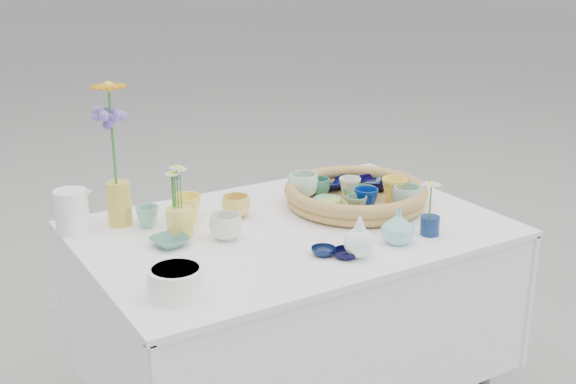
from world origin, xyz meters
TOP-DOWN VIEW (x-y plane):
  - wicker_tray at (0.28, 0.05)m, footprint 0.47×0.47m
  - tray_ceramic_0 at (0.29, 0.21)m, footprint 0.16×0.16m
  - tray_ceramic_1 at (0.41, 0.12)m, footprint 0.12×0.12m
  - tray_ceramic_2 at (0.39, -0.02)m, footprint 0.11×0.11m
  - tray_ceramic_3 at (0.31, 0.06)m, footprint 0.13×0.13m
  - tray_ceramic_4 at (0.20, -0.06)m, footprint 0.08×0.08m
  - tray_ceramic_5 at (0.17, 0.05)m, footprint 0.11×0.11m
  - tray_ceramic_6 at (0.15, 0.18)m, footprint 0.11×0.11m
  - tray_ceramic_7 at (0.28, 0.09)m, footprint 0.10×0.10m
  - tray_ceramic_8 at (0.40, 0.15)m, footprint 0.11×0.11m
  - tray_ceramic_9 at (0.25, -0.04)m, footprint 0.08×0.08m
  - tray_ceramic_10 at (0.17, 0.03)m, footprint 0.09×0.09m
  - tray_ceramic_11 at (0.38, -0.10)m, footprint 0.09×0.09m
  - tray_ceramic_12 at (0.21, 0.16)m, footprint 0.08×0.08m
  - loose_ceramic_0 at (-0.26, 0.20)m, footprint 0.12×0.12m
  - loose_ceramic_1 at (-0.11, 0.16)m, footprint 0.11×0.11m
  - loose_ceramic_2 at (-0.38, 0.05)m, footprint 0.12×0.12m
  - loose_ceramic_3 at (-0.22, 0.01)m, footprint 0.10×0.10m
  - loose_ceramic_4 at (-0.04, -0.24)m, footprint 0.08×0.08m
  - loose_ceramic_5 at (-0.38, 0.22)m, footprint 0.09×0.09m
  - loose_ceramic_6 at (0.00, -0.28)m, footprint 0.09×0.09m
  - fluted_bowl at (-0.49, -0.26)m, footprint 0.18×0.18m
  - bud_vase_paleblue at (0.04, -0.30)m, footprint 0.09×0.09m
  - bud_vase_seafoam at (0.19, -0.27)m, footprint 0.12×0.12m
  - bud_vase_cobalt at (0.32, -0.27)m, footprint 0.07×0.07m
  - single_daisy at (0.30, -0.28)m, footprint 0.09×0.09m
  - tall_vase_yellow at (-0.44, 0.29)m, footprint 0.09×0.09m
  - gerbera at (-0.45, 0.28)m, footprint 0.15×0.15m
  - hydrangea at (-0.45, 0.28)m, footprint 0.09×0.09m
  - white_pitcher at (-0.59, 0.30)m, footprint 0.15×0.12m
  - daisy_cup at (-0.32, 0.11)m, footprint 0.09×0.09m
  - daisy_posy at (-0.32, 0.12)m, footprint 0.10×0.10m

SIDE VIEW (x-z plane):
  - loose_ceramic_4 at x=-0.04m, z-range 0.77..0.79m
  - loose_ceramic_6 at x=0.00m, z-range 0.77..0.79m
  - loose_ceramic_2 at x=-0.38m, z-range 0.77..0.79m
  - bud_vase_cobalt at x=0.32m, z-range 0.77..0.82m
  - tray_ceramic_10 at x=0.17m, z-range 0.78..0.81m
  - tray_ceramic_5 at x=0.17m, z-range 0.78..0.81m
  - loose_ceramic_5 at x=-0.38m, z-range 0.77..0.83m
  - tray_ceramic_8 at x=0.40m, z-range 0.78..0.81m
  - tray_ceramic_0 at x=0.29m, z-range 0.78..0.82m
  - loose_ceramic_1 at x=-0.11m, z-range 0.77..0.84m
  - tray_ceramic_3 at x=0.31m, z-range 0.78..0.82m
  - fluted_bowl at x=-0.49m, z-range 0.77..0.84m
  - tray_ceramic_1 at x=0.41m, z-range 0.78..0.82m
  - loose_ceramic_3 at x=-0.22m, z-range 0.77..0.84m
  - wicker_tray at x=0.28m, z-range 0.77..0.84m
  - daisy_cup at x=-0.32m, z-range 0.77..0.85m
  - loose_ceramic_0 at x=-0.26m, z-range 0.77..0.85m
  - tray_ceramic_12 at x=0.21m, z-range 0.78..0.84m
  - tray_ceramic_4 at x=0.20m, z-range 0.78..0.84m
  - bud_vase_seafoam at x=0.19m, z-range 0.77..0.87m
  - tray_ceramic_7 at x=0.28m, z-range 0.78..0.85m
  - tray_ceramic_9 at x=0.25m, z-range 0.78..0.85m
  - tray_ceramic_11 at x=0.38m, z-range 0.78..0.86m
  - tray_ceramic_2 at x=0.39m, z-range 0.78..0.86m
  - tray_ceramic_6 at x=0.15m, z-range 0.78..0.86m
  - bud_vase_paleblue at x=0.04m, z-range 0.77..0.90m
  - white_pitcher at x=-0.59m, z-range 0.77..0.90m
  - tall_vase_yellow at x=-0.44m, z-range 0.77..0.90m
  - single_daisy at x=0.30m, z-range 0.81..0.94m
  - daisy_posy at x=-0.32m, z-range 0.85..0.98m
  - hydrangea at x=-0.45m, z-range 0.86..1.13m
  - gerbera at x=-0.45m, z-range 0.89..1.21m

